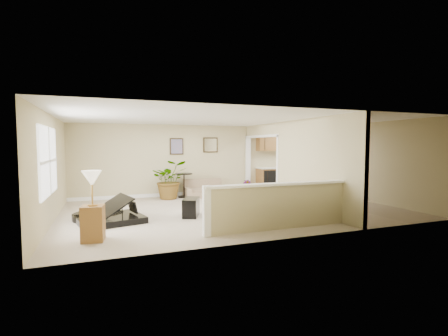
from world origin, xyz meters
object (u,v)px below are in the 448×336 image
object	(u,v)px
palm_plant	(170,180)
lamp_stand	(93,211)
piano	(108,198)
small_plant	(247,189)
piano_bench	(191,207)
loveseat	(204,188)
accent_table	(184,182)

from	to	relation	value
palm_plant	lamp_stand	xyz separation A→B (m)	(-2.27, -4.26, -0.08)
piano	palm_plant	size ratio (longest dim) A/B	1.45
small_plant	palm_plant	bearing A→B (deg)	177.52
small_plant	lamp_stand	bearing A→B (deg)	-140.59
lamp_stand	small_plant	bearing A→B (deg)	39.41
piano	small_plant	distance (m)	5.40
piano_bench	loveseat	world-z (taller)	loveseat
piano_bench	loveseat	distance (m)	3.21
palm_plant	small_plant	bearing A→B (deg)	-2.48
piano	piano_bench	world-z (taller)	piano
piano_bench	lamp_stand	xyz separation A→B (m)	(-2.25, -1.41, 0.33)
piano	lamp_stand	bearing A→B (deg)	-114.20
accent_table	piano	bearing A→B (deg)	-131.45
piano_bench	lamp_stand	size ratio (longest dim) A/B	0.52
accent_table	small_plant	distance (m)	2.28
accent_table	loveseat	bearing A→B (deg)	-3.59
piano	small_plant	xyz separation A→B (m)	(4.74, 2.56, -0.32)
loveseat	palm_plant	distance (m)	1.27
small_plant	lamp_stand	xyz separation A→B (m)	(-5.03, -4.14, 0.33)
accent_table	small_plant	world-z (taller)	accent_table
small_plant	loveseat	bearing A→B (deg)	171.61
palm_plant	lamp_stand	distance (m)	4.82
piano_bench	palm_plant	bearing A→B (deg)	89.63
loveseat	accent_table	world-z (taller)	accent_table
piano	loveseat	bearing A→B (deg)	27.24
piano	loveseat	size ratio (longest dim) A/B	1.32
piano_bench	small_plant	world-z (taller)	small_plant
accent_table	palm_plant	xyz separation A→B (m)	(-0.52, -0.15, 0.10)
accent_table	small_plant	xyz separation A→B (m)	(2.24, -0.27, -0.30)
palm_plant	lamp_stand	size ratio (longest dim) A/B	0.98
piano_bench	lamp_stand	bearing A→B (deg)	-147.99
small_plant	accent_table	bearing A→B (deg)	173.11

